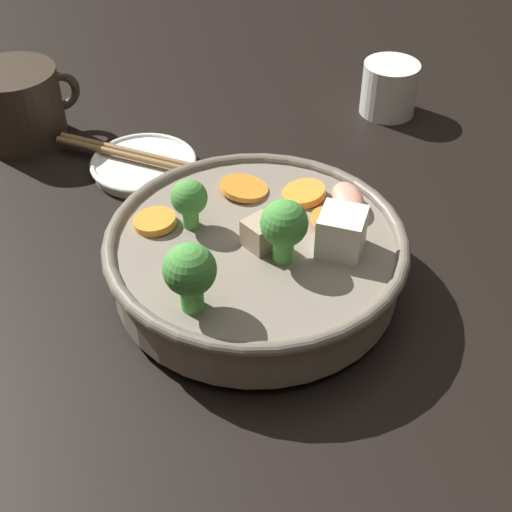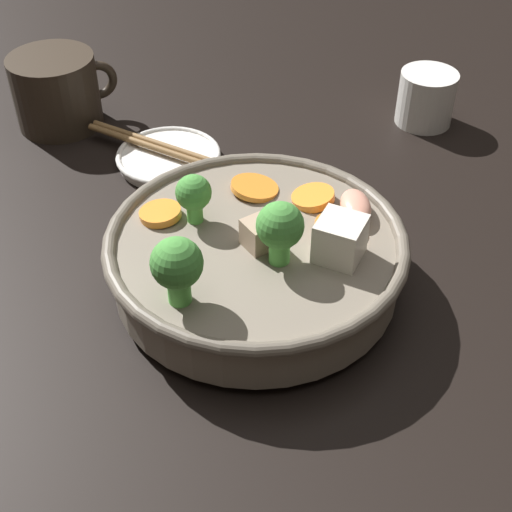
{
  "view_description": "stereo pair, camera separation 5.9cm",
  "coord_description": "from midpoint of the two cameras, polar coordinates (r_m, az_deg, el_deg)",
  "views": [
    {
      "loc": [
        -0.22,
        -0.39,
        0.43
      ],
      "look_at": [
        0.0,
        0.0,
        0.04
      ],
      "focal_mm": 50.0,
      "sensor_mm": 36.0,
      "label": 1
    },
    {
      "loc": [
        -0.17,
        -0.42,
        0.43
      ],
      "look_at": [
        0.0,
        0.0,
        0.04
      ],
      "focal_mm": 50.0,
      "sensor_mm": 36.0,
      "label": 2
    }
  ],
  "objects": [
    {
      "name": "stirfry_bowl",
      "position": [
        0.59,
        -2.84,
        0.04
      ],
      "size": [
        0.25,
        0.25,
        0.11
      ],
      "color": "slate",
      "rests_on": "ground_plane"
    },
    {
      "name": "side_saucer",
      "position": [
        0.77,
        -11.18,
        7.11
      ],
      "size": [
        0.11,
        0.11,
        0.01
      ],
      "color": "white",
      "rests_on": "ground_plane"
    },
    {
      "name": "tea_cup",
      "position": [
        0.86,
        8.64,
        13.1
      ],
      "size": [
        0.06,
        0.06,
        0.06
      ],
      "color": "white",
      "rests_on": "ground_plane"
    },
    {
      "name": "ground_plane",
      "position": [
        0.62,
        -2.75,
        -2.64
      ],
      "size": [
        3.0,
        3.0,
        0.0
      ],
      "primitive_type": "plane",
      "color": "black"
    },
    {
      "name": "dark_mug",
      "position": [
        0.85,
        -20.41,
        11.19
      ],
      "size": [
        0.12,
        0.1,
        0.08
      ],
      "color": "#33281E",
      "rests_on": "ground_plane"
    },
    {
      "name": "chopsticks_pair",
      "position": [
        0.77,
        -11.27,
        7.7
      ],
      "size": [
        0.14,
        0.17,
        0.01
      ],
      "color": "olive",
      "rests_on": "side_saucer"
    }
  ]
}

